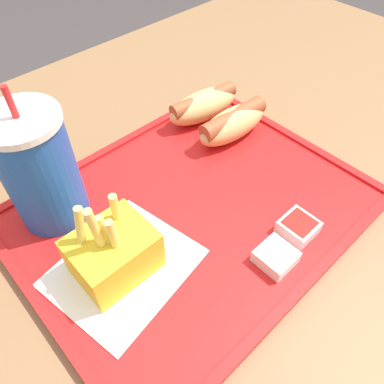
{
  "coord_description": "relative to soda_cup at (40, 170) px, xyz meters",
  "views": [
    {
      "loc": [
        -0.2,
        -0.22,
        1.13
      ],
      "look_at": [
        0.01,
        0.01,
        0.79
      ],
      "focal_mm": 35.0,
      "sensor_mm": 36.0,
      "label": 1
    }
  ],
  "objects": [
    {
      "name": "ground_plane",
      "position": [
        0.12,
        -0.12,
        -0.83
      ],
      "size": [
        8.0,
        8.0,
        0.0
      ],
      "primitive_type": "plane",
      "color": "#383333"
    },
    {
      "name": "dining_table",
      "position": [
        0.12,
        -0.12,
        -0.46
      ],
      "size": [
        1.48,
        0.95,
        0.75
      ],
      "color": "brown",
      "rests_on": "ground_plane"
    },
    {
      "name": "food_tray",
      "position": [
        0.13,
        -0.11,
        -0.08
      ],
      "size": [
        0.43,
        0.34,
        0.01
      ],
      "color": "red",
      "rests_on": "dining_table"
    },
    {
      "name": "paper_napkin",
      "position": [
        0.01,
        -0.13,
        -0.07
      ],
      "size": [
        0.17,
        0.15,
        0.0
      ],
      "color": "white",
      "rests_on": "food_tray"
    },
    {
      "name": "soda_cup",
      "position": [
        0.0,
        0.0,
        0.0
      ],
      "size": [
        0.09,
        0.09,
        0.18
      ],
      "color": "#194CA5",
      "rests_on": "food_tray"
    },
    {
      "name": "hot_dog_far",
      "position": [
        0.27,
        0.01,
        -0.05
      ],
      "size": [
        0.13,
        0.06,
        0.05
      ],
      "color": "tan",
      "rests_on": "food_tray"
    },
    {
      "name": "hot_dog_near",
      "position": [
        0.27,
        -0.05,
        -0.05
      ],
      "size": [
        0.13,
        0.05,
        0.05
      ],
      "color": "tan",
      "rests_on": "food_tray"
    },
    {
      "name": "fries_carton",
      "position": [
        0.01,
        -0.12,
        -0.04
      ],
      "size": [
        0.09,
        0.07,
        0.11
      ],
      "color": "gold",
      "rests_on": "food_tray"
    },
    {
      "name": "sauce_cup_mayo",
      "position": [
        0.15,
        -0.24,
        -0.07
      ],
      "size": [
        0.04,
        0.04,
        0.02
      ],
      "color": "silver",
      "rests_on": "food_tray"
    },
    {
      "name": "sauce_cup_ketchup",
      "position": [
        0.2,
        -0.23,
        -0.07
      ],
      "size": [
        0.04,
        0.04,
        0.02
      ],
      "color": "silver",
      "rests_on": "food_tray"
    }
  ]
}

